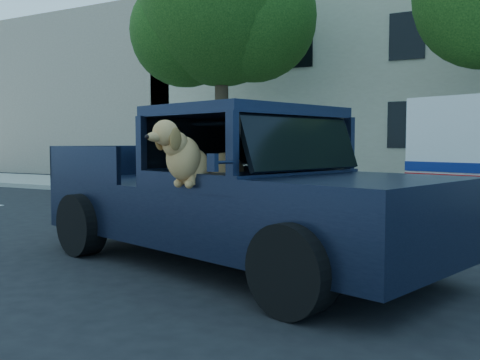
{
  "coord_description": "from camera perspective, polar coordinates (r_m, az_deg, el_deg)",
  "views": [
    {
      "loc": [
        4.97,
        -5.33,
        1.58
      ],
      "look_at": [
        1.89,
        0.22,
        1.14
      ],
      "focal_mm": 40.0,
      "sensor_mm": 36.0,
      "label": 1
    }
  ],
  "objects": [
    {
      "name": "street_tree_left",
      "position": [
        17.9,
        -1.87,
        17.33
      ],
      "size": [
        6.0,
        5.2,
        8.6
      ],
      "color": "#332619",
      "rests_on": "ground"
    },
    {
      "name": "building_left",
      "position": [
        29.68,
        -13.52,
        8.56
      ],
      "size": [
        12.0,
        6.0,
        8.0
      ],
      "primitive_type": "cube",
      "color": "tan",
      "rests_on": "ground"
    },
    {
      "name": "lane_stripes",
      "position": [
        9.35,
        10.15,
        -5.77
      ],
      "size": [
        21.6,
        0.14,
        0.01
      ],
      "primitive_type": null,
      "color": "silver",
      "rests_on": "ground"
    },
    {
      "name": "building_main",
      "position": [
        22.11,
        24.15,
        11.23
      ],
      "size": [
        26.0,
        6.0,
        9.0
      ],
      "primitive_type": "cube",
      "color": "beige",
      "rests_on": "ground"
    },
    {
      "name": "ground",
      "position": [
        7.46,
        -13.79,
        -8.38
      ],
      "size": [
        120.0,
        120.0,
        0.0
      ],
      "primitive_type": "plane",
      "color": "black",
      "rests_on": "ground"
    },
    {
      "name": "pickup_truck",
      "position": [
        6.98,
        -1.59,
        -3.4
      ],
      "size": [
        6.04,
        3.68,
        2.02
      ],
      "rotation": [
        0.0,
        0.0,
        -0.28
      ],
      "color": "black",
      "rests_on": "ground"
    },
    {
      "name": "far_sidewalk",
      "position": [
        15.43,
        10.11,
        -1.67
      ],
      "size": [
        60.0,
        4.0,
        0.15
      ],
      "primitive_type": "cube",
      "color": "gray",
      "rests_on": "ground"
    }
  ]
}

